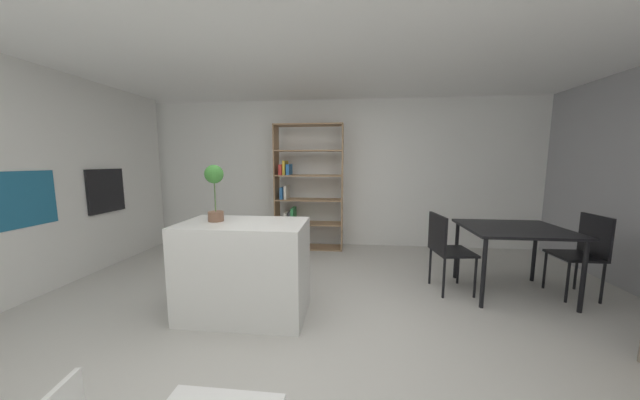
{
  "coord_description": "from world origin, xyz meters",
  "views": [
    {
      "loc": [
        0.46,
        -2.55,
        1.5
      ],
      "look_at": [
        0.16,
        0.24,
        1.14
      ],
      "focal_mm": 16.67,
      "sensor_mm": 36.0,
      "label": 1
    }
  ],
  "objects_px": {
    "open_bookshelf": "(304,193)",
    "dining_chair_island_side": "(445,245)",
    "kitchen_island": "(245,269)",
    "built_in_oven": "(106,191)",
    "dining_chair_window_side": "(584,248)",
    "potted_plant_on_island": "(215,186)",
    "dining_table": "(514,234)"
  },
  "relations": [
    {
      "from": "dining_table",
      "to": "dining_chair_window_side",
      "type": "distance_m",
      "value": 0.76
    },
    {
      "from": "built_in_oven",
      "to": "dining_table",
      "type": "height_order",
      "value": "built_in_oven"
    },
    {
      "from": "open_bookshelf",
      "to": "dining_chair_island_side",
      "type": "bearing_deg",
      "value": -39.21
    },
    {
      "from": "potted_plant_on_island",
      "to": "open_bookshelf",
      "type": "relative_size",
      "value": 0.26
    },
    {
      "from": "kitchen_island",
      "to": "open_bookshelf",
      "type": "bearing_deg",
      "value": 84.86
    },
    {
      "from": "dining_table",
      "to": "dining_chair_window_side",
      "type": "xyz_separation_m",
      "value": [
        0.74,
        0.0,
        -0.14
      ]
    },
    {
      "from": "built_in_oven",
      "to": "dining_chair_island_side",
      "type": "height_order",
      "value": "built_in_oven"
    },
    {
      "from": "dining_chair_island_side",
      "to": "dining_chair_window_side",
      "type": "xyz_separation_m",
      "value": [
        1.48,
        0.01,
        0.0
      ]
    },
    {
      "from": "potted_plant_on_island",
      "to": "open_bookshelf",
      "type": "distance_m",
      "value": 2.36
    },
    {
      "from": "kitchen_island",
      "to": "open_bookshelf",
      "type": "relative_size",
      "value": 0.56
    },
    {
      "from": "kitchen_island",
      "to": "open_bookshelf",
      "type": "height_order",
      "value": "open_bookshelf"
    },
    {
      "from": "dining_chair_island_side",
      "to": "open_bookshelf",
      "type": "bearing_deg",
      "value": 43.45
    },
    {
      "from": "dining_table",
      "to": "dining_chair_window_side",
      "type": "relative_size",
      "value": 1.15
    },
    {
      "from": "potted_plant_on_island",
      "to": "built_in_oven",
      "type": "bearing_deg",
      "value": 152.74
    },
    {
      "from": "built_in_oven",
      "to": "dining_table",
      "type": "relative_size",
      "value": 0.58
    },
    {
      "from": "open_bookshelf",
      "to": "dining_chair_island_side",
      "type": "distance_m",
      "value": 2.49
    },
    {
      "from": "kitchen_island",
      "to": "dining_chair_window_side",
      "type": "height_order",
      "value": "same"
    },
    {
      "from": "dining_table",
      "to": "open_bookshelf",
      "type": "bearing_deg",
      "value": 149.76
    },
    {
      "from": "potted_plant_on_island",
      "to": "dining_chair_island_side",
      "type": "distance_m",
      "value": 2.6
    },
    {
      "from": "built_in_oven",
      "to": "potted_plant_on_island",
      "type": "height_order",
      "value": "potted_plant_on_island"
    },
    {
      "from": "kitchen_island",
      "to": "built_in_oven",
      "type": "bearing_deg",
      "value": 155.01
    },
    {
      "from": "dining_table",
      "to": "dining_chair_island_side",
      "type": "distance_m",
      "value": 0.75
    },
    {
      "from": "kitchen_island",
      "to": "dining_chair_window_side",
      "type": "xyz_separation_m",
      "value": [
        3.59,
        0.78,
        0.09
      ]
    },
    {
      "from": "potted_plant_on_island",
      "to": "dining_chair_island_side",
      "type": "relative_size",
      "value": 0.61
    },
    {
      "from": "built_in_oven",
      "to": "dining_table",
      "type": "xyz_separation_m",
      "value": [
        5.27,
        -0.35,
        -0.4
      ]
    },
    {
      "from": "dining_table",
      "to": "dining_chair_window_side",
      "type": "height_order",
      "value": "dining_chair_window_side"
    },
    {
      "from": "built_in_oven",
      "to": "potted_plant_on_island",
      "type": "distance_m",
      "value": 2.41
    },
    {
      "from": "open_bookshelf",
      "to": "dining_chair_window_side",
      "type": "bearing_deg",
      "value": -24.43
    },
    {
      "from": "potted_plant_on_island",
      "to": "open_bookshelf",
      "type": "bearing_deg",
      "value": 77.9
    },
    {
      "from": "potted_plant_on_island",
      "to": "dining_chair_island_side",
      "type": "height_order",
      "value": "potted_plant_on_island"
    },
    {
      "from": "kitchen_island",
      "to": "open_bookshelf",
      "type": "distance_m",
      "value": 2.38
    },
    {
      "from": "dining_chair_window_side",
      "to": "dining_table",
      "type": "bearing_deg",
      "value": -91.29
    }
  ]
}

